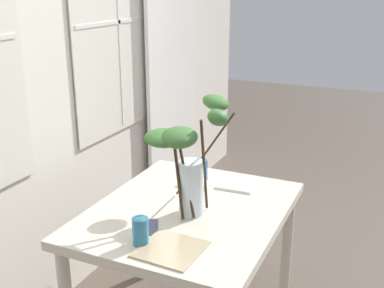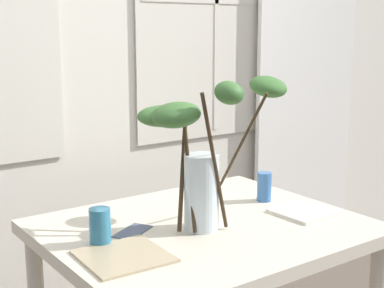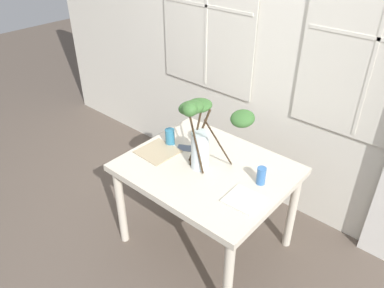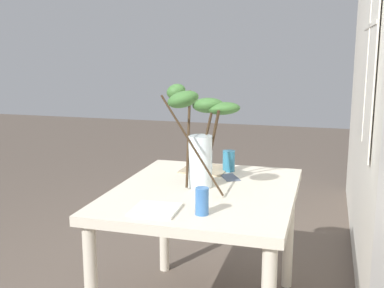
{
  "view_description": "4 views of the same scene",
  "coord_description": "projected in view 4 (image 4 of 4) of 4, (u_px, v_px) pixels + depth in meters",
  "views": [
    {
      "loc": [
        -2.04,
        -0.95,
        1.87
      ],
      "look_at": [
        -0.05,
        -0.04,
        1.13
      ],
      "focal_mm": 45.16,
      "sensor_mm": 36.0,
      "label": 1
    },
    {
      "loc": [
        -1.22,
        -1.61,
        1.48
      ],
      "look_at": [
        -0.11,
        -0.08,
        1.09
      ],
      "focal_mm": 52.89,
      "sensor_mm": 36.0,
      "label": 2
    },
    {
      "loc": [
        1.33,
        -1.69,
        2.33
      ],
      "look_at": [
        -0.08,
        -0.07,
        0.95
      ],
      "focal_mm": 35.01,
      "sensor_mm": 36.0,
      "label": 3
    },
    {
      "loc": [
        2.36,
        0.61,
        1.49
      ],
      "look_at": [
        -0.0,
        -0.07,
        1.0
      ],
      "focal_mm": 44.79,
      "sensor_mm": 36.0,
      "label": 4
    }
  ],
  "objects": [
    {
      "name": "vase_with_branches",
      "position": [
        203.0,
        131.0,
        2.51
      ],
      "size": [
        0.62,
        0.43,
        0.57
      ],
      "color": "silver",
      "rests_on": "dining_table"
    },
    {
      "name": "drinking_glass_blue_right",
      "position": [
        202.0,
        201.0,
        2.13
      ],
      "size": [
        0.06,
        0.06,
        0.12
      ],
      "primitive_type": "cylinder",
      "color": "#386BAD",
      "rests_on": "dining_table"
    },
    {
      "name": "drinking_glass_blue_left",
      "position": [
        229.0,
        161.0,
        2.89
      ],
      "size": [
        0.07,
        0.07,
        0.13
      ],
      "primitive_type": "cylinder",
      "color": "teal",
      "rests_on": "dining_table"
    },
    {
      "name": "dining_table",
      "position": [
        204.0,
        206.0,
        2.55
      ],
      "size": [
        1.15,
        0.94,
        0.76
      ],
      "color": "beige",
      "rests_on": "ground"
    },
    {
      "name": "plate_square_right",
      "position": [
        156.0,
        209.0,
        2.19
      ],
      "size": [
        0.22,
        0.22,
        0.01
      ],
      "primitive_type": "cube",
      "rotation": [
        0.0,
        0.0,
        0.04
      ],
      "color": "silver",
      "rests_on": "dining_table"
    },
    {
      "name": "plate_square_left",
      "position": [
        205.0,
        169.0,
        2.94
      ],
      "size": [
        0.28,
        0.28,
        0.01
      ],
      "primitive_type": "cube",
      "rotation": [
        0.0,
        0.0,
        -0.05
      ],
      "color": "tan",
      "rests_on": "dining_table"
    },
    {
      "name": "napkin_folded",
      "position": [
        230.0,
        177.0,
        2.76
      ],
      "size": [
        0.18,
        0.15,
        0.0
      ],
      "primitive_type": "cube",
      "rotation": [
        0.0,
        0.0,
        0.51
      ],
      "color": "#4C566B",
      "rests_on": "dining_table"
    }
  ]
}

